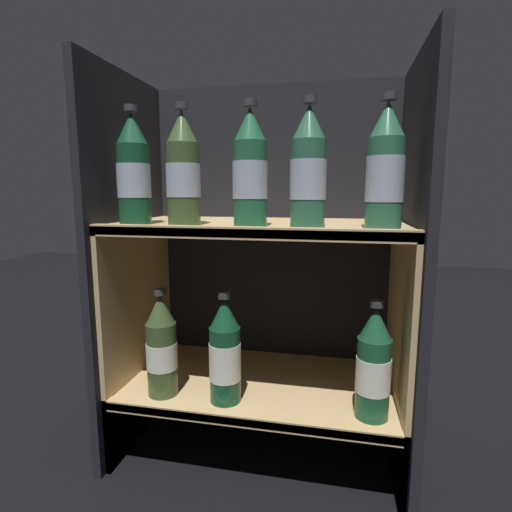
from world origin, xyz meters
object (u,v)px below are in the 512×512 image
object	(u,v)px
bottle_upper_front_2	(249,171)
bottle_lower_front_1	(225,354)
bottle_upper_front_3	(308,171)
bottle_upper_front_1	(183,172)
bottle_upper_front_4	(385,170)
bottle_lower_front_0	(162,348)
bottle_upper_front_0	(134,172)
bottle_lower_front_2	(373,366)

from	to	relation	value
bottle_upper_front_2	bottle_lower_front_1	world-z (taller)	bottle_upper_front_2
bottle_upper_front_3	bottle_lower_front_1	size ratio (longest dim) A/B	1.00
bottle_upper_front_1	bottle_lower_front_1	distance (m)	0.41
bottle_upper_front_4	bottle_lower_front_0	world-z (taller)	bottle_upper_front_4
bottle_upper_front_0	bottle_lower_front_1	size ratio (longest dim) A/B	1.00
bottle_lower_front_0	bottle_lower_front_2	world-z (taller)	same
bottle_upper_front_0	bottle_lower_front_2	size ratio (longest dim) A/B	1.00
bottle_upper_front_1	bottle_upper_front_2	distance (m)	0.14
bottle_upper_front_4	bottle_upper_front_1	bearing A→B (deg)	-180.00
bottle_upper_front_3	bottle_upper_front_4	distance (m)	0.15
bottle_upper_front_0	bottle_lower_front_2	xyz separation A→B (m)	(0.53, -0.00, -0.40)
bottle_upper_front_1	bottle_lower_front_2	distance (m)	0.58
bottle_lower_front_0	bottle_upper_front_4	bearing A→B (deg)	0.00
bottle_upper_front_1	bottle_lower_front_0	distance (m)	0.41
bottle_upper_front_3	bottle_lower_front_1	bearing A→B (deg)	180.00
bottle_upper_front_2	bottle_lower_front_1	distance (m)	0.41
bottle_upper_front_3	bottle_upper_front_4	xyz separation A→B (m)	(0.15, 0.00, -0.00)
bottle_upper_front_0	bottle_upper_front_2	size ratio (longest dim) A/B	1.00
bottle_upper_front_2	bottle_upper_front_4	distance (m)	0.27
bottle_lower_front_2	bottle_upper_front_3	bearing A→B (deg)	180.00
bottle_lower_front_2	bottle_upper_front_0	bearing A→B (deg)	180.00
bottle_upper_front_3	bottle_lower_front_2	world-z (taller)	bottle_upper_front_3
bottle_upper_front_0	bottle_upper_front_4	distance (m)	0.53
bottle_upper_front_3	bottle_upper_front_4	bearing A→B (deg)	0.00
bottle_upper_front_0	bottle_lower_front_1	bearing A→B (deg)	0.00
bottle_upper_front_1	bottle_lower_front_0	world-z (taller)	bottle_upper_front_1
bottle_upper_front_1	bottle_upper_front_2	bearing A→B (deg)	0.00
bottle_upper_front_2	bottle_upper_front_4	bearing A→B (deg)	0.00
bottle_upper_front_3	bottle_lower_front_0	world-z (taller)	bottle_upper_front_3
bottle_upper_front_0	bottle_upper_front_2	distance (m)	0.26
bottle_upper_front_4	bottle_lower_front_0	bearing A→B (deg)	180.00
bottle_lower_front_0	bottle_lower_front_1	size ratio (longest dim) A/B	1.00
bottle_upper_front_0	bottle_upper_front_3	xyz separation A→B (m)	(0.38, 0.00, -0.00)
bottle_upper_front_0	bottle_lower_front_0	xyz separation A→B (m)	(0.05, 0.00, -0.40)
bottle_upper_front_1	bottle_upper_front_2	size ratio (longest dim) A/B	1.00
bottle_upper_front_2	bottle_upper_front_3	xyz separation A→B (m)	(0.12, 0.00, -0.00)
bottle_lower_front_2	bottle_lower_front_1	bearing A→B (deg)	180.00
bottle_upper_front_0	bottle_lower_front_0	size ratio (longest dim) A/B	1.00
bottle_upper_front_0	bottle_upper_front_1	bearing A→B (deg)	-0.00
bottle_upper_front_0	bottle_upper_front_2	xyz separation A→B (m)	(0.26, 0.00, -0.00)
bottle_upper_front_1	bottle_lower_front_2	world-z (taller)	bottle_upper_front_1
bottle_upper_front_0	bottle_lower_front_0	distance (m)	0.40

